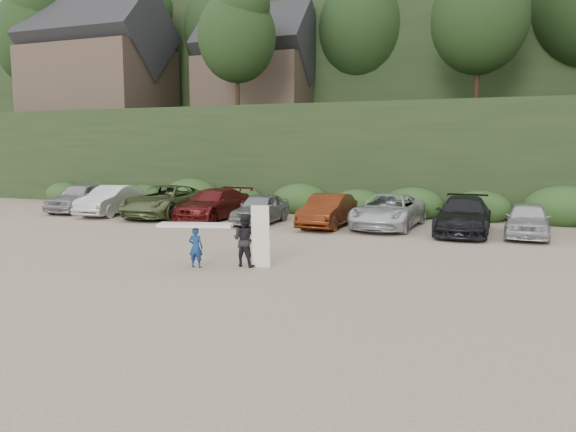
% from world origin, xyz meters
% --- Properties ---
extents(ground, '(120.00, 120.00, 0.00)m').
position_xyz_m(ground, '(0.00, 0.00, 0.00)').
color(ground, tan).
rests_on(ground, ground).
extents(hillside_backdrop, '(90.00, 41.50, 28.00)m').
position_xyz_m(hillside_backdrop, '(-0.26, 35.93, 11.22)').
color(hillside_backdrop, black).
rests_on(hillside_backdrop, ground).
extents(parked_cars, '(34.21, 6.34, 1.63)m').
position_xyz_m(parked_cars, '(-1.27, 10.02, 0.76)').
color(parked_cars, '#9A9A9E').
rests_on(parked_cars, ground).
extents(child_surfer, '(2.32, 1.23, 1.34)m').
position_xyz_m(child_surfer, '(-3.18, -0.00, 0.91)').
color(child_surfer, navy).
rests_on(child_surfer, ground).
extents(adult_surfer, '(1.27, 0.68, 1.90)m').
position_xyz_m(adult_surfer, '(-1.83, 0.69, 0.82)').
color(adult_surfer, black).
rests_on(adult_surfer, ground).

